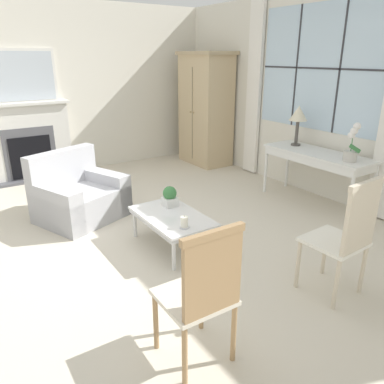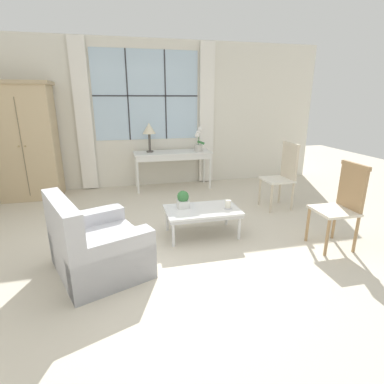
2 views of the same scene
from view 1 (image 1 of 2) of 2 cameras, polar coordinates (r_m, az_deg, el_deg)
The scene contains 14 objects.
ground_plane at distance 4.28m, azimuth -10.46°, elevation -7.27°, with size 14.00×14.00×0.00m, color beige.
wall_back_windowed at distance 5.71m, azimuth 18.34°, elevation 13.78°, with size 7.20×0.14×2.80m.
wall_left at distance 6.90m, azimuth -17.02°, elevation 14.75°, with size 0.06×7.20×2.80m, color silver.
fireplace at distance 6.65m, azimuth -23.82°, elevation 7.68°, with size 0.34×1.41×2.05m.
armoire at distance 7.06m, azimuth 2.08°, elevation 12.51°, with size 1.05×0.64×2.01m.
console_table at distance 5.31m, azimuth 18.57°, elevation 4.96°, with size 1.50×0.54×0.73m.
table_lamp at distance 5.51m, azimuth 15.92°, elevation 11.19°, with size 0.25×0.25×0.56m.
potted_orchid at distance 4.91m, azimuth 23.16°, elevation 6.39°, with size 0.20×0.16×0.47m.
armchair_upholstered at distance 4.89m, azimuth -16.81°, elevation -0.84°, with size 1.10×1.19×0.84m.
side_chair_wooden at distance 3.29m, azimuth 22.51°, elevation -5.77°, with size 0.46×0.46×1.06m.
accent_chair_wooden at distance 2.40m, azimuth 1.65°, elevation -14.68°, with size 0.45×0.45×1.03m.
coffee_table at distance 3.97m, azimuth -3.05°, elevation -4.06°, with size 0.95×0.58×0.36m.
potted_plant_small at distance 4.15m, azimuth -3.40°, elevation -0.66°, with size 0.15×0.15×0.23m.
pillar_candle at distance 3.65m, azimuth -1.18°, elevation -4.69°, with size 0.10×0.10×0.13m.
Camera 1 is at (3.54, -1.43, 1.95)m, focal length 35.00 mm.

